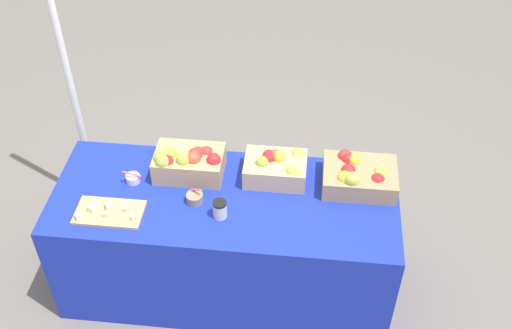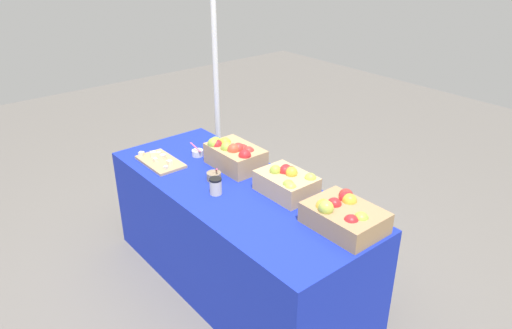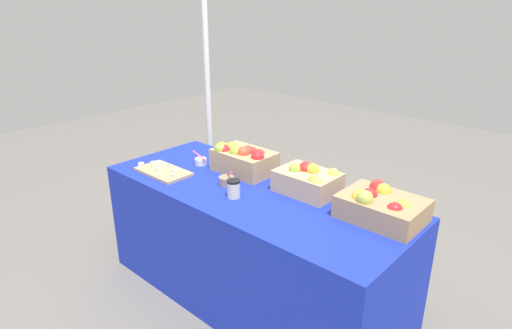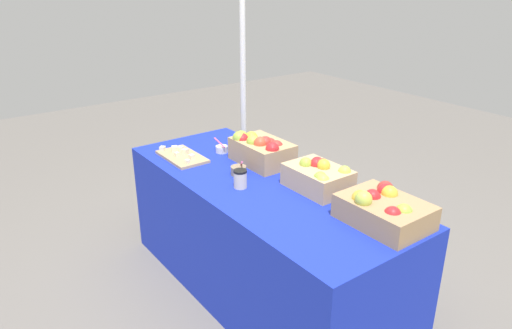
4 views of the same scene
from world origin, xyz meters
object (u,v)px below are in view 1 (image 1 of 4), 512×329
at_px(apple_crate_left, 359,176).
at_px(apple_crate_middle, 277,168).
at_px(apple_crate_right, 188,162).
at_px(tent_pole, 66,68).
at_px(cutting_board_front, 109,212).
at_px(sample_bowl_near, 133,178).
at_px(coffee_cup, 220,209).
at_px(sample_bowl_mid, 195,198).

xyz_separation_m(apple_crate_left, apple_crate_middle, (-0.45, 0.01, 0.00)).
relative_size(apple_crate_right, tent_pole, 0.17).
xyz_separation_m(apple_crate_middle, cutting_board_front, (-0.86, -0.37, -0.06)).
relative_size(apple_crate_middle, sample_bowl_near, 3.31).
distance_m(apple_crate_right, tent_pole, 0.94).
bearing_deg(coffee_cup, cutting_board_front, -175.51).
bearing_deg(coffee_cup, apple_crate_left, 23.63).
bearing_deg(tent_pole, cutting_board_front, -61.67).
bearing_deg(sample_bowl_near, coffee_cup, -22.00).
relative_size(apple_crate_left, tent_pole, 0.18).
bearing_deg(sample_bowl_mid, apple_crate_right, 108.44).
xyz_separation_m(cutting_board_front, sample_bowl_near, (0.07, 0.26, 0.01)).
height_order(cutting_board_front, sample_bowl_mid, sample_bowl_mid).
height_order(sample_bowl_near, sample_bowl_mid, sample_bowl_mid).
bearing_deg(sample_bowl_mid, tent_pole, 143.48).
height_order(apple_crate_left, tent_pole, tent_pole).
distance_m(cutting_board_front, sample_bowl_near, 0.27).
bearing_deg(sample_bowl_near, sample_bowl_mid, -17.79).
distance_m(apple_crate_left, apple_crate_right, 0.95).
bearing_deg(coffee_cup, apple_crate_middle, 50.64).
bearing_deg(apple_crate_right, apple_crate_middle, 2.40).
bearing_deg(apple_crate_left, apple_crate_right, -179.48).
height_order(apple_crate_left, cutting_board_front, apple_crate_left).
bearing_deg(apple_crate_right, apple_crate_left, 0.52).
height_order(apple_crate_middle, cutting_board_front, apple_crate_middle).
height_order(cutting_board_front, sample_bowl_near, sample_bowl_near).
bearing_deg(apple_crate_left, tent_pole, 166.67).
height_order(sample_bowl_mid, coffee_cup, coffee_cup).
xyz_separation_m(sample_bowl_mid, tent_pole, (-0.85, 0.63, 0.36)).
distance_m(apple_crate_middle, tent_pole, 1.37).
height_order(sample_bowl_mid, tent_pole, tent_pole).
distance_m(apple_crate_right, coffee_cup, 0.38).
height_order(apple_crate_middle, tent_pole, tent_pole).
bearing_deg(cutting_board_front, apple_crate_right, 43.98).
bearing_deg(cutting_board_front, tent_pole, 118.33).
xyz_separation_m(apple_crate_right, sample_bowl_near, (-0.30, -0.09, -0.07)).
bearing_deg(apple_crate_left, cutting_board_front, -164.58).
height_order(apple_crate_right, tent_pole, tent_pole).
bearing_deg(tent_pole, apple_crate_right, -28.13).
height_order(apple_crate_left, coffee_cup, apple_crate_left).
xyz_separation_m(apple_crate_left, coffee_cup, (-0.72, -0.32, -0.02)).
distance_m(apple_crate_left, coffee_cup, 0.79).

